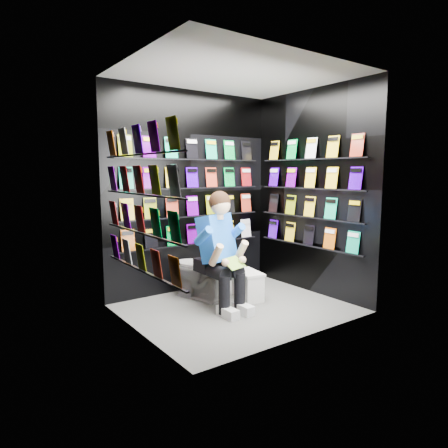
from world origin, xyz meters
TOP-DOWN VIEW (x-y plane):
  - floor at (0.00, 0.00)m, footprint 2.40×2.40m
  - ceiling at (0.00, 0.00)m, footprint 2.40×2.40m
  - wall_back at (0.00, 1.00)m, footprint 2.40×0.04m
  - wall_front at (0.00, -1.00)m, footprint 2.40×0.04m
  - wall_left at (-1.20, 0.00)m, footprint 0.04×2.00m
  - wall_right at (1.20, 0.00)m, footprint 0.04×2.00m
  - comics_back at (0.00, 0.97)m, footprint 2.10×0.06m
  - comics_left at (-1.17, 0.00)m, footprint 0.06×1.70m
  - comics_right at (1.17, 0.00)m, footprint 0.06×1.70m
  - toilet at (-0.15, 0.60)m, footprint 0.62×0.84m
  - longbox at (0.32, 0.20)m, footprint 0.31×0.46m
  - longbox_lid at (0.32, 0.20)m, footprint 0.33×0.48m
  - reader at (-0.15, 0.22)m, footprint 0.76×0.93m
  - held_comic at (-0.15, -0.13)m, footprint 0.29×0.22m

SIDE VIEW (x-z plane):
  - floor at x=0.00m, z-range 0.00..0.00m
  - longbox at x=0.32m, z-range 0.00..0.32m
  - longbox_lid at x=0.32m, z-range 0.32..0.35m
  - toilet at x=-0.15m, z-range 0.00..0.73m
  - held_comic at x=-0.15m, z-range 0.53..0.63m
  - reader at x=-0.15m, z-range 0.05..1.53m
  - wall_back at x=0.00m, z-range 0.00..2.60m
  - wall_front at x=0.00m, z-range 0.00..2.60m
  - wall_left at x=-1.20m, z-range 0.00..2.60m
  - wall_right at x=1.20m, z-range 0.00..2.60m
  - comics_back at x=0.00m, z-range 0.62..1.99m
  - comics_left at x=-1.17m, z-range 0.62..1.99m
  - comics_right at x=1.17m, z-range 0.62..1.99m
  - ceiling at x=0.00m, z-range 2.60..2.60m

